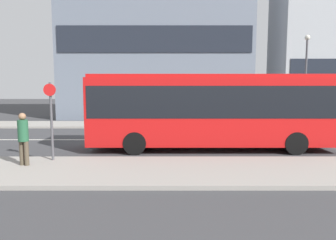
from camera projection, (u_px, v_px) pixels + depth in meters
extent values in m
plane|color=#3A3A3D|center=(127.00, 140.00, 16.06)|extent=(120.00, 120.00, 0.00)
cube|color=gray|center=(101.00, 171.00, 9.83)|extent=(44.00, 3.50, 0.13)
cube|color=gray|center=(138.00, 124.00, 22.26)|extent=(44.00, 3.50, 0.13)
cube|color=silver|center=(127.00, 140.00, 16.06)|extent=(41.80, 0.16, 0.01)
cube|color=#1E232D|center=(154.00, 39.00, 24.75)|extent=(16.22, 0.08, 2.20)
cube|color=red|center=(211.00, 111.00, 13.42)|extent=(10.81, 2.47, 2.89)
cube|color=black|center=(211.00, 101.00, 13.37)|extent=(10.59, 2.50, 1.33)
cube|color=red|center=(212.00, 77.00, 13.25)|extent=(10.65, 2.27, 0.14)
cube|color=black|center=(90.00, 105.00, 13.38)|extent=(0.05, 2.17, 1.73)
cube|color=yellow|center=(90.00, 83.00, 13.28)|extent=(0.04, 1.73, 0.32)
cylinder|color=black|center=(134.00, 143.00, 12.43)|extent=(0.96, 0.28, 0.96)
cylinder|color=black|center=(139.00, 135.00, 14.66)|extent=(0.96, 0.28, 0.96)
cylinder|color=black|center=(295.00, 143.00, 12.44)|extent=(0.96, 0.28, 0.96)
cylinder|color=black|center=(276.00, 135.00, 14.67)|extent=(0.96, 0.28, 0.96)
cube|color=silver|center=(312.00, 123.00, 19.35)|extent=(4.48, 1.79, 0.68)
cube|color=#21262B|center=(310.00, 114.00, 19.28)|extent=(2.46, 1.57, 0.53)
cylinder|color=black|center=(327.00, 125.00, 20.17)|extent=(0.60, 0.18, 0.60)
cylinder|color=black|center=(296.00, 128.00, 18.57)|extent=(0.60, 0.18, 0.60)
cylinder|color=black|center=(285.00, 125.00, 20.16)|extent=(0.60, 0.18, 0.60)
cylinder|color=#4C4233|center=(21.00, 153.00, 10.24)|extent=(0.15, 0.15, 0.84)
cylinder|color=#4C4233|center=(26.00, 153.00, 10.19)|extent=(0.15, 0.15, 0.84)
cylinder|color=#235638|center=(22.00, 131.00, 10.13)|extent=(0.34, 0.34, 0.73)
sphere|color=#936B4C|center=(22.00, 116.00, 10.08)|extent=(0.24, 0.24, 0.24)
cylinder|color=#4C4C51|center=(51.00, 122.00, 10.87)|extent=(0.09, 0.09, 2.84)
cylinder|color=red|center=(49.00, 90.00, 10.69)|extent=(0.44, 0.03, 0.44)
cylinder|color=#4C4C51|center=(305.00, 83.00, 21.28)|extent=(0.14, 0.14, 6.04)
sphere|color=silver|center=(307.00, 38.00, 20.94)|extent=(0.36, 0.36, 0.36)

